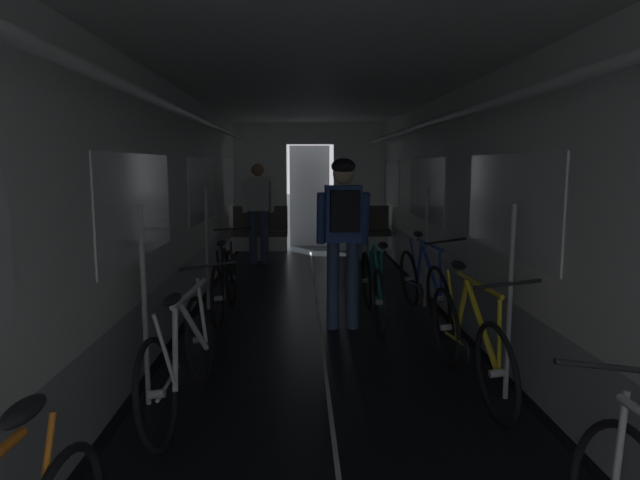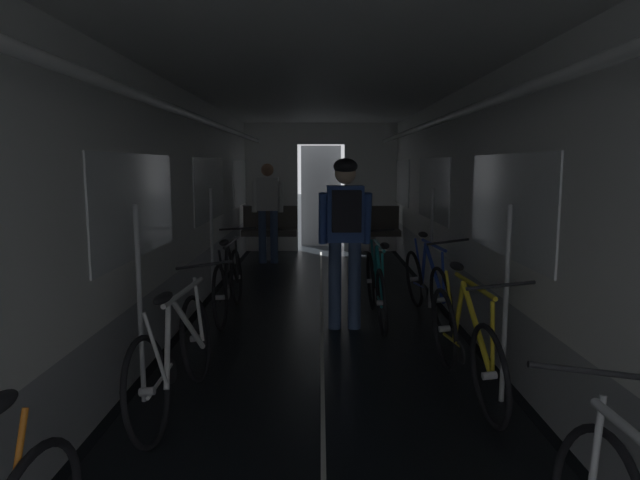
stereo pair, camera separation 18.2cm
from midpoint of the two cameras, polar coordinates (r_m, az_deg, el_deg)
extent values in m
cube|color=black|center=(5.34, -14.53, -10.65)|extent=(0.08, 11.50, 0.01)
cube|color=black|center=(5.40, 16.45, -10.52)|extent=(0.08, 11.50, 0.01)
cube|color=beige|center=(5.18, 1.05, -10.99)|extent=(0.03, 11.27, 0.00)
cube|color=#9EA0A5|center=(5.28, -15.70, -7.55)|extent=(0.12, 11.50, 0.60)
cube|color=white|center=(5.10, -16.21, 5.85)|extent=(0.12, 11.50, 1.85)
cube|color=white|center=(4.54, -17.32, 3.40)|extent=(0.02, 1.90, 0.80)
cube|color=white|center=(7.34, -10.73, 5.13)|extent=(0.02, 1.90, 0.80)
cube|color=white|center=(10.17, -7.78, 5.88)|extent=(0.02, 1.90, 0.80)
cube|color=yellow|center=(4.58, -17.18, 3.44)|extent=(0.01, 0.20, 0.28)
cylinder|color=white|center=(5.04, -12.65, 12.50)|extent=(0.07, 11.04, 0.07)
cylinder|color=#B7BABF|center=(4.05, -16.96, -6.41)|extent=(0.04, 0.04, 1.40)
cylinder|color=#B7BABF|center=(6.53, -10.43, -0.90)|extent=(0.04, 0.04, 1.40)
cube|color=#9EA0A5|center=(5.34, 17.61, -7.44)|extent=(0.12, 11.50, 0.60)
cube|color=white|center=(5.17, 18.16, 5.79)|extent=(0.12, 11.50, 1.85)
cube|color=white|center=(4.61, 19.54, 3.36)|extent=(0.02, 1.90, 0.80)
cube|color=white|center=(7.38, 12.02, 5.11)|extent=(0.02, 1.90, 0.80)
cube|color=white|center=(10.20, 8.61, 5.87)|extent=(0.02, 1.90, 0.80)
cube|color=yellow|center=(5.34, 16.78, 4.02)|extent=(0.01, 0.20, 0.28)
cylinder|color=white|center=(5.09, 14.72, 12.38)|extent=(0.07, 11.04, 0.07)
cylinder|color=#B7BABF|center=(4.12, 19.52, -6.29)|extent=(0.04, 0.04, 1.40)
cylinder|color=#B7BABF|center=(6.58, 11.92, -0.88)|extent=(0.04, 0.04, 1.40)
cube|color=white|center=(10.76, -4.70, 5.36)|extent=(1.00, 0.12, 2.45)
cube|color=white|center=(10.78, 5.47, 5.36)|extent=(1.00, 0.12, 2.45)
cube|color=white|center=(10.73, 0.40, 10.85)|extent=(0.90, 0.12, 0.40)
cube|color=#4C4F54|center=(11.43, 0.35, 4.52)|extent=(0.81, 0.04, 2.05)
cube|color=silver|center=(4.98, 1.12, 17.50)|extent=(3.14, 11.62, 0.12)
cylinder|color=gray|center=(9.80, -4.82, -0.78)|extent=(0.12, 0.12, 0.44)
cube|color=#47423D|center=(9.76, -4.84, 0.79)|extent=(0.96, 0.44, 0.10)
cube|color=#47423D|center=(9.92, -4.77, 2.35)|extent=(0.96, 0.08, 0.40)
torus|color=gray|center=(9.98, -7.24, 3.50)|extent=(0.14, 0.14, 0.02)
cylinder|color=gray|center=(9.82, 5.71, -0.77)|extent=(0.12, 0.12, 0.44)
cube|color=#47423D|center=(9.78, 5.73, 0.79)|extent=(0.96, 0.44, 0.10)
cube|color=#47423D|center=(9.94, 5.64, 2.35)|extent=(0.96, 0.08, 0.40)
torus|color=gray|center=(9.92, 3.16, 3.53)|extent=(0.14, 0.14, 0.02)
torus|color=black|center=(5.72, -9.50, -5.84)|extent=(0.08, 0.67, 0.67)
cylinder|color=#B2B2B7|center=(5.72, -9.50, -5.84)|extent=(0.09, 0.05, 0.05)
torus|color=black|center=(6.70, -8.02, -3.80)|extent=(0.08, 0.67, 0.67)
cylinder|color=#B2B2B7|center=(6.70, -8.02, -3.80)|extent=(0.09, 0.05, 0.05)
cylinder|color=black|center=(6.35, -8.36, -2.43)|extent=(0.08, 0.54, 0.56)
cylinder|color=black|center=(5.95, -8.95, -3.12)|extent=(0.06, 0.34, 0.55)
cylinder|color=black|center=(6.16, -8.48, -0.26)|extent=(0.04, 0.82, 0.04)
cylinder|color=black|center=(5.73, -9.30, -3.32)|extent=(0.05, 0.16, 0.49)
cylinder|color=black|center=(5.94, -9.14, -5.54)|extent=(0.03, 0.45, 0.07)
cylinder|color=black|center=(6.63, -7.98, -1.80)|extent=(0.05, 0.09, 0.49)
cylinder|color=black|center=(6.16, -8.80, -5.27)|extent=(0.02, 0.17, 0.17)
ellipsoid|color=black|center=(5.73, -9.12, -0.26)|extent=(0.10, 0.24, 0.06)
cylinder|color=black|center=(6.59, -7.84, 1.16)|extent=(0.44, 0.03, 0.05)
torus|color=black|center=(4.73, 13.54, -8.84)|extent=(0.13, 0.67, 0.67)
cylinder|color=#B2B2B7|center=(4.73, 13.54, -8.84)|extent=(0.10, 0.06, 0.06)
torus|color=black|center=(3.82, 18.14, -13.07)|extent=(0.13, 0.67, 0.67)
cylinder|color=#B2B2B7|center=(3.82, 18.14, -13.07)|extent=(0.10, 0.06, 0.06)
cylinder|color=yellow|center=(4.04, 16.86, -8.61)|extent=(0.12, 0.54, 0.56)
cylinder|color=yellow|center=(4.41, 15.00, -7.15)|extent=(0.07, 0.35, 0.55)
cylinder|color=yellow|center=(4.12, 16.55, -4.47)|extent=(0.09, 0.82, 0.04)
cylinder|color=yellow|center=(4.61, 14.14, -6.18)|extent=(0.07, 0.16, 0.49)
cylinder|color=yellow|center=(4.53, 14.35, -9.90)|extent=(0.05, 0.45, 0.07)
cylinder|color=yellow|center=(3.78, 18.42, -9.45)|extent=(0.07, 0.09, 0.49)
cylinder|color=black|center=(4.34, 15.24, -11.06)|extent=(0.04, 0.17, 0.17)
ellipsoid|color=black|center=(4.51, 14.77, -2.60)|extent=(0.11, 0.25, 0.07)
cylinder|color=black|center=(3.69, 19.19, -4.43)|extent=(0.44, 0.05, 0.06)
torus|color=black|center=(6.65, 10.22, -3.96)|extent=(0.17, 0.68, 0.67)
cylinder|color=#B2B2B7|center=(6.65, 10.22, -3.96)|extent=(0.10, 0.06, 0.06)
torus|color=black|center=(5.69, 13.00, -6.00)|extent=(0.17, 0.68, 0.67)
cylinder|color=#B2B2B7|center=(5.69, 13.00, -6.00)|extent=(0.10, 0.06, 0.06)
cylinder|color=#2342B7|center=(5.95, 12.32, -3.24)|extent=(0.14, 0.54, 0.56)
cylinder|color=#2342B7|center=(6.33, 11.19, -2.55)|extent=(0.07, 0.35, 0.55)
cylinder|color=#2342B7|center=(6.06, 12.20, -0.51)|extent=(0.11, 0.82, 0.04)
cylinder|color=#2342B7|center=(6.54, 10.65, -2.01)|extent=(0.09, 0.16, 0.49)
cylinder|color=#2342B7|center=(6.44, 10.73, -4.55)|extent=(0.06, 0.45, 0.07)
cylinder|color=#2342B7|center=(5.68, 13.23, -3.56)|extent=(0.08, 0.09, 0.49)
cylinder|color=black|center=(6.23, 11.28, -5.19)|extent=(0.05, 0.17, 0.17)
ellipsoid|color=black|center=(6.46, 11.12, 0.56)|extent=(0.12, 0.25, 0.07)
cylinder|color=black|center=(5.62, 13.76, -0.17)|extent=(0.44, 0.06, 0.07)
torus|color=black|center=(3.54, -16.05, -14.74)|extent=(0.17, 0.68, 0.67)
cylinder|color=#B2B2B7|center=(3.54, -16.05, -14.74)|extent=(0.10, 0.06, 0.06)
torus|color=black|center=(4.45, -11.61, -9.87)|extent=(0.17, 0.68, 0.67)
cylinder|color=#B2B2B7|center=(4.45, -11.61, -9.87)|extent=(0.10, 0.06, 0.06)
cylinder|color=silver|center=(4.09, -12.44, -8.28)|extent=(0.15, 0.54, 0.56)
cylinder|color=silver|center=(3.71, -14.19, -9.99)|extent=(0.09, 0.35, 0.55)
cylinder|color=silver|center=(3.87, -12.66, -5.19)|extent=(0.09, 0.82, 0.04)
cylinder|color=silver|center=(3.50, -15.29, -10.73)|extent=(0.10, 0.16, 0.49)
cylinder|color=silver|center=(3.74, -14.90, -13.78)|extent=(0.05, 0.45, 0.07)
cylinder|color=silver|center=(4.35, -11.38, -6.99)|extent=(0.09, 0.09, 0.49)
cylinder|color=black|center=(3.95, -13.88, -12.92)|extent=(0.05, 0.17, 0.17)
ellipsoid|color=black|center=(3.46, -14.55, -5.80)|extent=(0.11, 0.25, 0.07)
cylinder|color=black|center=(4.28, -10.82, -2.55)|extent=(0.44, 0.05, 0.08)
cylinder|color=#ADAFB5|center=(2.49, 28.17, -19.25)|extent=(0.09, 0.09, 0.49)
cylinder|color=black|center=(2.36, 27.51, -11.80)|extent=(0.44, 0.03, 0.08)
cylinder|color=#384C75|center=(5.66, 2.27, -4.67)|extent=(0.13, 0.13, 0.90)
cylinder|color=#384C75|center=(5.68, 4.29, -4.65)|extent=(0.13, 0.13, 0.90)
cube|color=#2D4C99|center=(5.56, 3.34, 2.71)|extent=(0.37, 0.23, 0.56)
cylinder|color=#2D4C99|center=(5.57, 1.06, 2.21)|extent=(0.10, 0.20, 0.53)
cylinder|color=#2D4C99|center=(5.61, 5.55, 2.21)|extent=(0.10, 0.20, 0.53)
sphere|color=beige|center=(5.54, 3.37, 6.83)|extent=(0.21, 0.21, 0.21)
ellipsoid|color=black|center=(5.54, 3.37, 7.56)|extent=(0.25, 0.29, 0.16)
cube|color=black|center=(5.39, 3.50, 2.97)|extent=(0.28, 0.17, 0.40)
torus|color=black|center=(5.48, 7.09, -6.40)|extent=(0.09, 0.67, 0.67)
cylinder|color=#B2B2B7|center=(5.48, 7.09, -6.40)|extent=(0.09, 0.05, 0.06)
torus|color=black|center=(6.46, 5.86, -4.20)|extent=(0.09, 0.67, 0.67)
cylinder|color=#B2B2B7|center=(6.46, 5.86, -4.20)|extent=(0.09, 0.05, 0.06)
cylinder|color=teal|center=(6.11, 6.36, -2.79)|extent=(0.07, 0.54, 0.56)
cylinder|color=teal|center=(5.72, 6.87, -3.54)|extent=(0.08, 0.34, 0.55)
cylinder|color=teal|center=(5.92, 6.76, -0.55)|extent=(0.05, 0.82, 0.04)
cylinder|color=teal|center=(5.49, 7.21, -3.77)|extent=(0.06, 0.16, 0.49)
cylinder|color=teal|center=(5.70, 6.76, -6.07)|extent=(0.03, 0.45, 0.07)
cylinder|color=teal|center=(6.39, 6.06, -2.13)|extent=(0.06, 0.09, 0.49)
cylinder|color=black|center=(5.92, 6.46, -5.76)|extent=(0.03, 0.17, 0.17)
ellipsoid|color=black|center=(5.49, 7.40, -0.58)|extent=(0.10, 0.24, 0.07)
cylinder|color=black|center=(6.36, 6.29, 0.94)|extent=(0.44, 0.03, 0.05)
cylinder|color=#384C75|center=(9.46, -4.38, 0.33)|extent=(0.13, 0.13, 0.90)
cylinder|color=#384C75|center=(9.48, -5.59, 0.33)|extent=(0.13, 0.13, 0.90)
cube|color=silver|center=(9.40, -5.04, 4.74)|extent=(0.36, 0.22, 0.56)
cylinder|color=silver|center=(9.37, -3.70, 4.44)|extent=(0.09, 0.20, 0.53)
cylinder|color=silver|center=(9.41, -6.38, 4.42)|extent=(0.09, 0.20, 0.53)
sphere|color=#9E7051|center=(9.39, -5.07, 7.18)|extent=(0.21, 0.21, 0.21)
camera|label=1|loc=(0.09, -89.07, 0.13)|focal=31.20mm
camera|label=2|loc=(0.09, 90.93, -0.13)|focal=31.20mm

